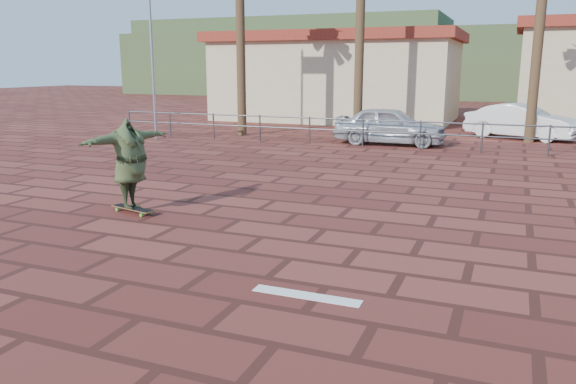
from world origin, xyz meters
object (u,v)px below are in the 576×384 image
Objects in this scene: car_white at (521,121)px; car_silver at (390,126)px; longboard at (133,209)px; skateboarder at (130,164)px.

car_silver is at bearing 146.11° from car_white.
car_white is at bearing -52.11° from car_silver.
skateboarder reaches higher than longboard.
car_white is at bearing -14.53° from skateboarder.
car_silver is at bearing 91.29° from longboard.
skateboarder is 11.94m from car_silver.
longboard is 0.50× the size of skateboarder.
longboard is at bearing 73.72° from skateboarder.
longboard is 0.27× the size of car_silver.
car_silver is at bearing -2.20° from skateboarder.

